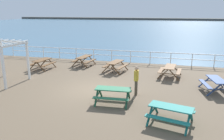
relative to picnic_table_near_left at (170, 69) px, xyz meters
The scene contains 13 objects.
ground_plane 5.97m from the picnic_table_near_left, 138.04° to the right, with size 30.00×24.00×0.20m, color brown.
sea_band 48.98m from the picnic_table_near_left, 95.17° to the left, with size 142.00×90.00×0.01m, color #476B84.
distant_shoreline 91.89m from the picnic_table_near_left, 92.75° to the left, with size 142.00×6.00×1.80m, color #4C4C47.
seaward_railing 5.81m from the picnic_table_near_left, 139.41° to the left, with size 23.07×0.07×1.08m.
picnic_table_near_left is the anchor object (origin of this frame).
picnic_table_near_right 4.16m from the picnic_table_near_left, behind, with size 1.85×2.07×0.80m.
picnic_table_mid_centre 3.65m from the picnic_table_near_left, 42.84° to the right, with size 1.83×2.05×0.80m.
picnic_table_far_left 10.07m from the picnic_table_near_left, behind, with size 1.66×1.91×0.80m.
picnic_table_far_right 6.25m from the picnic_table_near_left, 116.55° to the right, with size 1.89×1.64×0.80m.
picnic_table_seaward 7.41m from the picnic_table_near_left, 166.92° to the left, with size 1.75×1.99×0.80m.
picnic_table_corner 7.18m from the picnic_table_near_left, 88.99° to the right, with size 2.11×1.89×0.80m.
visitor 4.58m from the picnic_table_near_left, 113.20° to the right, with size 0.23×0.53×1.66m.
lattice_pergola 11.46m from the picnic_table_near_left, 159.22° to the right, with size 2.62×2.74×2.70m.
Camera 1 is at (4.36, -12.39, 4.70)m, focal length 36.71 mm.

